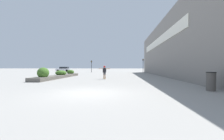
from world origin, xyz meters
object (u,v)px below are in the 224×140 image
at_px(skateboarder, 104,71).
at_px(traffic_light_right, 143,63).
at_px(traffic_light_left, 91,64).
at_px(trash_bin, 211,81).
at_px(skateboard, 104,78).
at_px(car_center_left, 64,69).
at_px(car_leftmost, 178,69).

bearing_deg(skateboarder, traffic_light_right, 48.01).
relative_size(traffic_light_left, traffic_light_right, 0.89).
relative_size(trash_bin, traffic_light_left, 0.35).
distance_m(skateboard, car_center_left, 30.01).
height_order(car_leftmost, traffic_light_right, traffic_light_right).
bearing_deg(traffic_light_right, traffic_light_left, 179.70).
height_order(skateboard, skateboarder, skateboarder).
distance_m(car_leftmost, traffic_light_right, 12.83).
xyz_separation_m(trash_bin, car_leftmost, (10.97, 35.84, 0.28)).
relative_size(skateboard, car_center_left, 0.14).
bearing_deg(trash_bin, skateboarder, 131.39).
relative_size(skateboarder, traffic_light_left, 0.46).
relative_size(skateboard, trash_bin, 0.53).
relative_size(car_center_left, traffic_light_right, 1.22).
bearing_deg(trash_bin, traffic_light_right, 89.98).
height_order(car_center_left, traffic_light_right, traffic_light_right).
bearing_deg(traffic_light_right, trash_bin, -90.02).
xyz_separation_m(skateboard, traffic_light_left, (-6.07, 21.27, 2.06)).
xyz_separation_m(trash_bin, traffic_light_right, (0.01, 29.35, 1.82)).
height_order(trash_bin, car_leftmost, car_leftmost).
height_order(skateboarder, car_leftmost, car_leftmost).
bearing_deg(traffic_light_right, skateboarder, -108.73).
relative_size(skateboard, traffic_light_left, 0.19).
distance_m(skateboard, skateboarder, 0.89).
bearing_deg(skateboard, car_center_left, 97.47).
xyz_separation_m(traffic_light_left, traffic_light_right, (13.26, -0.07, 0.23)).
bearing_deg(skateboard, traffic_light_right, 48.01).
xyz_separation_m(trash_bin, traffic_light_left, (-13.25, 29.42, 1.58)).
relative_size(car_center_left, traffic_light_left, 1.37).
distance_m(skateboarder, car_leftmost, 33.12).
relative_size(skateboarder, car_leftmost, 0.35).
height_order(skateboard, trash_bin, trash_bin).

